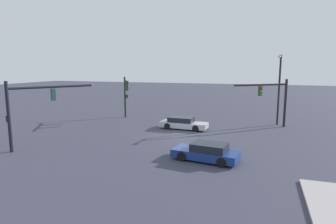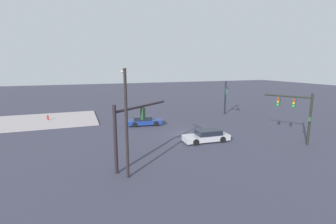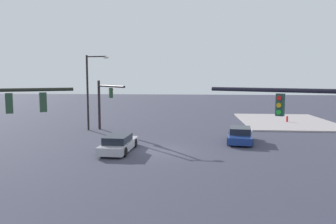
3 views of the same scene
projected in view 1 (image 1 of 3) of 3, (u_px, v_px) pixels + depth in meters
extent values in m
plane|color=#383949|center=(179.00, 135.00, 26.26)|extent=(169.36, 169.36, 0.00)
cylinder|color=black|center=(9.00, 117.00, 20.75)|extent=(0.24, 0.24, 5.26)
cylinder|color=black|center=(53.00, 87.00, 22.49)|extent=(3.54, 5.66, 0.18)
cube|color=#1F4037|center=(53.00, 95.00, 22.60)|extent=(0.39, 0.41, 0.95)
cylinder|color=red|center=(52.00, 91.00, 22.68)|extent=(0.16, 0.20, 0.20)
cylinder|color=orange|center=(53.00, 95.00, 22.72)|extent=(0.16, 0.20, 0.20)
cylinder|color=green|center=(53.00, 98.00, 22.77)|extent=(0.16, 0.20, 0.20)
cube|color=#1F4037|center=(8.00, 119.00, 20.97)|extent=(0.36, 0.38, 0.44)
cylinder|color=black|center=(125.00, 97.00, 35.63)|extent=(0.22, 0.22, 5.06)
cylinder|color=black|center=(126.00, 81.00, 33.17)|extent=(2.47, 3.86, 0.17)
cube|color=#243F2D|center=(126.00, 86.00, 33.93)|extent=(0.39, 0.41, 0.95)
cylinder|color=red|center=(127.00, 83.00, 33.92)|extent=(0.16, 0.20, 0.20)
cylinder|color=orange|center=(127.00, 86.00, 33.96)|extent=(0.16, 0.20, 0.20)
cylinder|color=green|center=(127.00, 88.00, 34.01)|extent=(0.16, 0.20, 0.20)
cube|color=#243F2D|center=(127.00, 87.00, 32.51)|extent=(0.39, 0.41, 0.95)
cylinder|color=red|center=(128.00, 84.00, 32.50)|extent=(0.16, 0.20, 0.20)
cylinder|color=orange|center=(128.00, 87.00, 32.55)|extent=(0.16, 0.20, 0.20)
cylinder|color=green|center=(128.00, 89.00, 32.59)|extent=(0.16, 0.20, 0.20)
cube|color=#243F2D|center=(127.00, 96.00, 35.68)|extent=(0.36, 0.38, 0.44)
cylinder|color=black|center=(285.00, 103.00, 29.74)|extent=(0.26, 0.26, 5.02)
cylinder|color=black|center=(261.00, 85.00, 28.44)|extent=(5.04, 3.93, 0.19)
cube|color=#214129|center=(260.00, 91.00, 28.51)|extent=(0.41, 0.40, 0.95)
cylinder|color=red|center=(261.00, 88.00, 28.32)|extent=(0.20, 0.17, 0.20)
cylinder|color=orange|center=(261.00, 91.00, 28.36)|extent=(0.20, 0.17, 0.20)
cylinder|color=green|center=(261.00, 94.00, 28.41)|extent=(0.20, 0.17, 0.20)
cylinder|color=black|center=(279.00, 90.00, 30.65)|extent=(0.20, 0.20, 7.53)
cylinder|color=black|center=(280.00, 56.00, 29.17)|extent=(0.36, 2.07, 0.12)
ellipsoid|color=silver|center=(279.00, 57.00, 28.26)|extent=(0.37, 0.63, 0.20)
cube|color=navy|center=(206.00, 154.00, 19.21)|extent=(4.61, 2.44, 0.55)
cube|color=black|center=(209.00, 147.00, 19.01)|extent=(2.49, 1.93, 0.50)
cylinder|color=black|center=(182.00, 156.00, 19.05)|extent=(0.66, 0.30, 0.64)
cylinder|color=black|center=(191.00, 150.00, 20.59)|extent=(0.66, 0.30, 0.64)
cylinder|color=black|center=(222.00, 162.00, 17.85)|extent=(0.66, 0.30, 0.64)
cylinder|color=black|center=(229.00, 155.00, 19.40)|extent=(0.66, 0.30, 0.64)
cube|color=#ABABB4|center=(184.00, 125.00, 29.00)|extent=(4.84, 1.98, 0.55)
cube|color=black|center=(181.00, 119.00, 29.02)|extent=(2.55, 1.66, 0.50)
cylinder|color=black|center=(200.00, 125.00, 29.25)|extent=(0.65, 0.25, 0.64)
cylinder|color=black|center=(196.00, 129.00, 27.73)|extent=(0.65, 0.25, 0.64)
cylinder|color=black|center=(173.00, 123.00, 30.31)|extent=(0.65, 0.25, 0.64)
cylinder|color=black|center=(167.00, 126.00, 28.79)|extent=(0.65, 0.25, 0.64)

